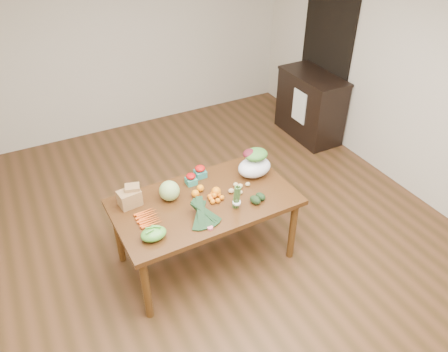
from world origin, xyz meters
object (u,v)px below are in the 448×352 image
cabbage (169,191)px  salad_bag (255,164)px  cabinet (310,106)px  asparagus_bundle (237,197)px  mandarin_cluster (214,196)px  paper_bag (129,197)px  dining_table (206,230)px  kale_bunch (205,215)px

cabbage → salad_bag: size_ratio=0.56×
cabinet → salad_bag: salad_bag is taller
asparagus_bundle → mandarin_cluster: bearing=121.0°
paper_bag → asparagus_bundle: size_ratio=1.04×
paper_bag → mandarin_cluster: paper_bag is taller
asparagus_bundle → salad_bag: salad_bag is taller
asparagus_bundle → salad_bag: bearing=41.2°
cabinet → mandarin_cluster: 2.86m
dining_table → kale_bunch: kale_bunch is taller
cabbage → asparagus_bundle: size_ratio=0.76×
kale_bunch → cabbage: bearing=107.5°
cabinet → kale_bunch: cabinet is taller
dining_table → cabbage: bearing=148.0°
dining_table → salad_bag: bearing=11.4°
cabbage → kale_bunch: size_ratio=0.48×
cabbage → kale_bunch: 0.47m
paper_bag → mandarin_cluster: (0.71, -0.29, -0.05)m
cabinet → paper_bag: size_ratio=3.91×
cabinet → paper_bag: cabinet is taller
mandarin_cluster → asparagus_bundle: 0.25m
paper_bag → mandarin_cluster: size_ratio=1.45×
cabinet → salad_bag: (-1.81, -1.44, 0.41)m
paper_bag → salad_bag: salad_bag is taller
dining_table → asparagus_bundle: (0.21, -0.23, 0.50)m
dining_table → cabinet: 2.90m
asparagus_bundle → cabinet: bearing=38.1°
cabbage → asparagus_bundle: asparagus_bundle is taller
kale_bunch → asparagus_bundle: asparagus_bundle is taller
dining_table → mandarin_cluster: 0.42m
dining_table → cabbage: 0.57m
salad_bag → mandarin_cluster: bearing=-162.3°
cabinet → mandarin_cluster: size_ratio=5.67×
mandarin_cluster → asparagus_bundle: size_ratio=0.72×
paper_bag → dining_table: bearing=-22.1°
kale_bunch → dining_table: bearing=63.6°
mandarin_cluster → dining_table: bearing=157.2°
paper_bag → cabinet: bearing=23.3°
mandarin_cluster → kale_bunch: kale_bunch is taller
paper_bag → kale_bunch: size_ratio=0.65×
dining_table → asparagus_bundle: asparagus_bundle is taller
paper_bag → cabbage: (0.35, -0.09, 0.00)m
dining_table → asparagus_bundle: bearing=-49.6°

